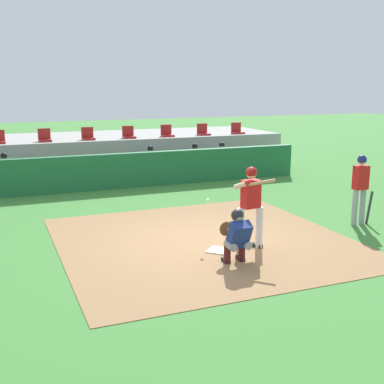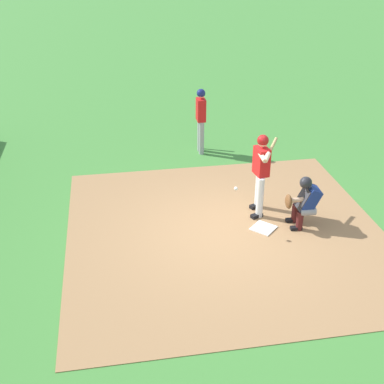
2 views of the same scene
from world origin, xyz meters
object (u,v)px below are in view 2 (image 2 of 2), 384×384
object	(u,v)px
on_deck_batter	(201,117)
home_plate	(263,228)
batter_at_plate	(261,169)
catcher_crouched	(304,200)

from	to	relation	value
on_deck_batter	home_plate	bearing A→B (deg)	-172.56
batter_at_plate	catcher_crouched	bearing A→B (deg)	-133.78
batter_at_plate	catcher_crouched	xyz separation A→B (m)	(-0.69, -0.72, -0.43)
home_plate	batter_at_plate	distance (m)	1.23
home_plate	catcher_crouched	world-z (taller)	catcher_crouched
batter_at_plate	on_deck_batter	distance (m)	3.55
batter_at_plate	catcher_crouched	size ratio (longest dim) A/B	1.00
home_plate	on_deck_batter	bearing A→B (deg)	7.44
batter_at_plate	on_deck_batter	world-z (taller)	batter_at_plate
home_plate	catcher_crouched	size ratio (longest dim) A/B	0.24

